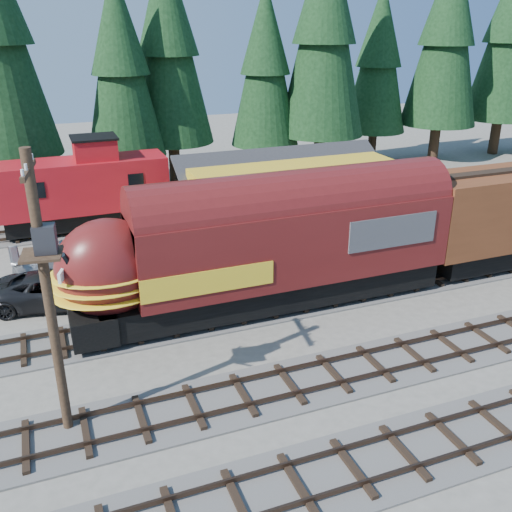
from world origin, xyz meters
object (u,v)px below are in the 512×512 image
object	(u,v)px
depot	(296,198)
utility_pole	(47,282)
locomotive	(254,254)
caboose	(83,189)
pickup_truck_a	(57,289)
pickup_truck_b	(83,260)

from	to	relation	value
depot	utility_pole	size ratio (longest dim) A/B	1.38
locomotive	caboose	size ratio (longest dim) A/B	1.72
locomotive	pickup_truck_a	distance (m)	9.39
pickup_truck_a	pickup_truck_b	xyz separation A→B (m)	(1.44, 2.71, 0.18)
caboose	pickup_truck_b	world-z (taller)	caboose
depot	caboose	world-z (taller)	caboose
caboose	locomotive	bearing A→B (deg)	-66.88
caboose	pickup_truck_b	size ratio (longest dim) A/B	1.53
caboose	pickup_truck_a	bearing A→B (deg)	-103.05
caboose	utility_pole	bearing A→B (deg)	-97.65
pickup_truck_a	depot	bearing A→B (deg)	-65.58
caboose	pickup_truck_a	xyz separation A→B (m)	(-2.36, -10.17, -1.86)
utility_pole	pickup_truck_b	size ratio (longest dim) A/B	1.36
depot	pickup_truck_b	size ratio (longest dim) A/B	1.88
utility_pole	pickup_truck_a	bearing A→B (deg)	96.76
pickup_truck_a	pickup_truck_b	bearing A→B (deg)	-14.87
caboose	depot	bearing A→B (deg)	-34.17
locomotive	pickup_truck_a	size ratio (longest dim) A/B	3.07
locomotive	pickup_truck_a	bearing A→B (deg)	155.33
depot	locomotive	size ratio (longest dim) A/B	0.72
pickup_truck_b	utility_pole	bearing A→B (deg)	167.81
depot	utility_pole	xyz separation A→B (m)	(-13.66, -11.93, 2.32)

